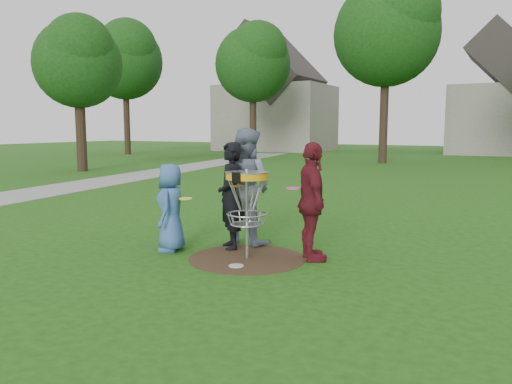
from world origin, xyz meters
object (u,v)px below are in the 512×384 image
at_px(player_blue, 171,208).
at_px(player_black, 231,196).
at_px(disc_golf_basket, 247,193).
at_px(player_grey, 246,186).
at_px(player_maroon, 312,202).

xyz_separation_m(player_blue, player_black, (0.79, 0.56, 0.17)).
xyz_separation_m(player_blue, disc_golf_basket, (1.34, 0.12, 0.31)).
bearing_deg(player_blue, player_black, 104.82).
height_order(player_grey, disc_golf_basket, player_grey).
bearing_deg(player_blue, disc_golf_basket, 74.64).
bearing_deg(player_black, disc_golf_basket, 7.93).
bearing_deg(player_maroon, disc_golf_basket, 78.59).
xyz_separation_m(player_maroon, disc_golf_basket, (-0.91, -0.37, 0.12)).
distance_m(player_blue, player_grey, 1.36).
height_order(player_blue, disc_golf_basket, player_blue).
bearing_deg(player_grey, player_blue, 62.01).
relative_size(player_blue, player_maroon, 0.80).
xyz_separation_m(player_blue, player_grey, (0.82, 1.06, 0.29)).
bearing_deg(disc_golf_basket, player_maroon, 22.39).
relative_size(player_grey, player_maroon, 1.11).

